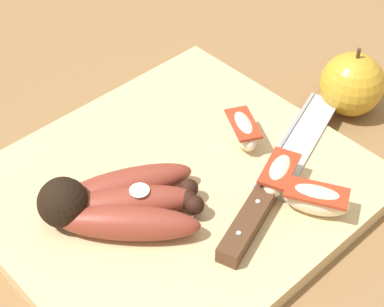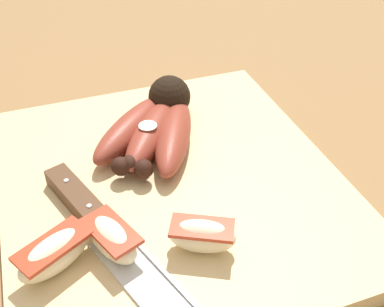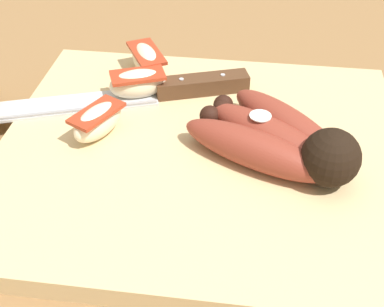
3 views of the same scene
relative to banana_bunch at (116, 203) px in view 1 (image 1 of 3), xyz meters
name	(u,v)px [view 1 (image 1 of 3)]	position (x,y,z in m)	size (l,w,h in m)	color
ground_plane	(152,194)	(-0.06, -0.01, -0.04)	(6.00, 6.00, 0.00)	olive
cutting_board	(175,189)	(-0.07, 0.01, -0.03)	(0.38, 0.34, 0.02)	#DBBC84
banana_bunch	(116,203)	(0.00, 0.00, 0.00)	(0.16, 0.15, 0.05)	black
chefs_knife	(267,193)	(-0.13, 0.08, -0.01)	(0.27, 0.12, 0.02)	silver
apple_wedge_near	(243,130)	(-0.17, 0.01, 0.00)	(0.05, 0.06, 0.03)	#F4E5C1
apple_wedge_middle	(316,199)	(-0.15, 0.13, 0.00)	(0.06, 0.07, 0.03)	#F4E5C1
apple_wedge_far	(279,175)	(-0.15, 0.08, 0.00)	(0.07, 0.05, 0.03)	#F4E5C1
whole_apple	(352,84)	(-0.32, 0.04, 0.00)	(0.08, 0.08, 0.09)	gold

